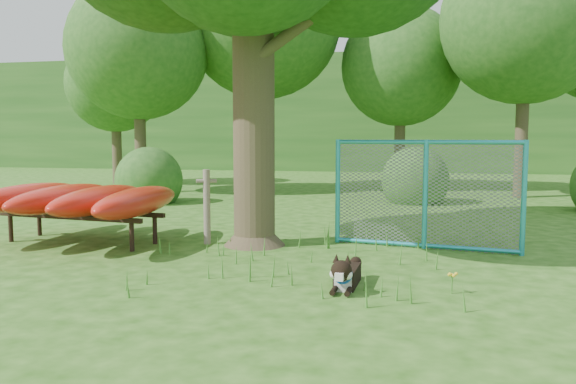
# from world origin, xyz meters

# --- Properties ---
(ground) EXTENTS (80.00, 80.00, 0.00)m
(ground) POSITION_xyz_m (0.00, 0.00, 0.00)
(ground) COLOR #225210
(ground) RESTS_ON ground
(wooden_post) EXTENTS (0.33, 0.20, 1.24)m
(wooden_post) POSITION_xyz_m (-1.40, 2.27, 0.65)
(wooden_post) COLOR #726455
(wooden_post) RESTS_ON ground
(kayak_rack) EXTENTS (2.99, 3.07, 0.96)m
(kayak_rack) POSITION_xyz_m (-3.48, 1.91, 0.73)
(kayak_rack) COLOR black
(kayak_rack) RESTS_ON ground
(husky_dog) EXTENTS (0.29, 1.04, 0.46)m
(husky_dog) POSITION_xyz_m (1.15, 0.01, 0.16)
(husky_dog) COLOR black
(husky_dog) RESTS_ON ground
(fence_section) EXTENTS (2.92, 0.58, 2.87)m
(fence_section) POSITION_xyz_m (2.10, 2.64, 0.86)
(fence_section) COLOR #279EB7
(fence_section) RESTS_ON ground
(wildflower_clump) EXTENTS (0.11, 0.11, 0.25)m
(wildflower_clump) POSITION_xyz_m (2.35, 0.04, 0.20)
(wildflower_clump) COLOR #46862C
(wildflower_clump) RESTS_ON ground
(bg_tree_a) EXTENTS (4.40, 4.40, 6.70)m
(bg_tree_a) POSITION_xyz_m (-6.50, 10.00, 4.48)
(bg_tree_a) COLOR #3D3121
(bg_tree_a) RESTS_ON ground
(bg_tree_b) EXTENTS (5.20, 5.20, 8.22)m
(bg_tree_b) POSITION_xyz_m (-3.00, 12.00, 5.61)
(bg_tree_b) COLOR #3D3121
(bg_tree_b) RESTS_ON ground
(bg_tree_c) EXTENTS (4.00, 4.00, 6.12)m
(bg_tree_c) POSITION_xyz_m (1.50, 13.00, 4.11)
(bg_tree_c) COLOR #3D3121
(bg_tree_c) RESTS_ON ground
(bg_tree_d) EXTENTS (4.80, 4.80, 7.50)m
(bg_tree_d) POSITION_xyz_m (5.00, 11.00, 5.08)
(bg_tree_d) COLOR #3D3121
(bg_tree_d) RESTS_ON ground
(bg_tree_f) EXTENTS (3.60, 3.60, 5.55)m
(bg_tree_f) POSITION_xyz_m (-9.00, 13.00, 3.73)
(bg_tree_f) COLOR #3D3121
(bg_tree_f) RESTS_ON ground
(shrub_left) EXTENTS (1.80, 1.80, 1.80)m
(shrub_left) POSITION_xyz_m (-5.00, 7.50, 0.00)
(shrub_left) COLOR #25551B
(shrub_left) RESTS_ON ground
(shrub_mid) EXTENTS (1.80, 1.80, 1.80)m
(shrub_mid) POSITION_xyz_m (2.00, 9.00, 0.00)
(shrub_mid) COLOR #25551B
(shrub_mid) RESTS_ON ground
(wooded_hillside) EXTENTS (80.00, 12.00, 6.00)m
(wooded_hillside) POSITION_xyz_m (0.00, 28.00, 3.00)
(wooded_hillside) COLOR #25551B
(wooded_hillside) RESTS_ON ground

